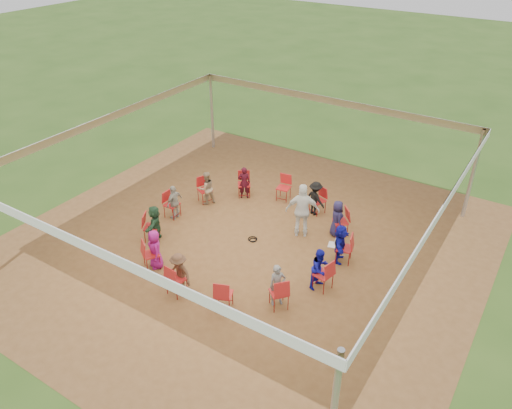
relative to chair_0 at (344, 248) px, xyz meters
The scene contains 30 objects.
ground 2.87m from the chair_0, 165.07° to the right, with size 80.00×80.00×0.00m, color #2E4E18.
dirt_patch 2.87m from the chair_0, 165.07° to the right, with size 13.00×13.00×0.00m, color brown.
tent 3.42m from the chair_0, 165.07° to the right, with size 10.33×10.33×3.00m.
chair_0 is the anchor object (origin of this frame).
chair_1 1.36m from the chair_0, 118.77° to the left, with size 0.42×0.44×0.90m, color red, non-canonical shape.
chair_2 2.63m from the chair_0, 132.62° to the left, with size 0.42×0.44×0.90m, color red, non-canonical shape.
chair_3 3.76m from the chair_0, 146.47° to the left, with size 0.42×0.44×0.90m, color red, non-canonical shape.
chair_4 4.66m from the chair_0, 160.31° to the left, with size 0.42×0.44×0.90m, color red, non-canonical shape.
chair_5 5.30m from the chair_0, behind, with size 0.42×0.44×0.90m, color red, non-canonical shape.
chair_6 5.62m from the chair_0, behind, with size 0.42×0.44×0.90m, color red, non-canonical shape.
chair_7 5.62m from the chair_0, 158.15° to the right, with size 0.42×0.44×0.90m, color red, non-canonical shape.
chair_8 5.30m from the chair_0, 144.30° to the right, with size 0.42×0.44×0.90m, color red, non-canonical shape.
chair_9 4.66m from the chair_0, 130.46° to the right, with size 0.42×0.44×0.90m, color red, non-canonical shape.
chair_10 3.76m from the chair_0, 116.61° to the right, with size 0.42×0.44×0.90m, color red, non-canonical shape.
chair_11 2.63m from the chair_0, 102.77° to the right, with size 0.42×0.44×0.90m, color red, non-canonical shape.
chair_12 1.36m from the chair_0, 88.92° to the right, with size 0.42×0.44×0.90m, color red, non-canonical shape.
person_seated_0 0.18m from the chair_0, 165.07° to the right, with size 1.07×0.40×1.15m, color #101296.
person_seated_1 1.34m from the chair_0, 123.79° to the left, with size 0.56×0.32×1.15m, color #201C41.
person_seated_2 2.58m from the chair_0, 134.98° to the left, with size 0.75×0.37×1.15m, color black.
person_seated_3 4.57m from the chair_0, 161.17° to the left, with size 0.42×0.28×1.15m, color #380915.
person_seated_4 5.19m from the chair_0, behind, with size 0.56×0.32×1.15m, color #998263.
person_seated_5 5.51m from the chair_0, behind, with size 0.68×0.35×1.15m, color #9E9A8D.
person_seated_6 5.51m from the chair_0, 158.30° to the right, with size 1.07×0.40×1.15m, color #23472E.
person_seated_7 5.19m from the chair_0, 144.77° to the right, with size 0.56×0.32×1.15m, color #931473.
person_seated_8 4.57m from the chair_0, 131.31° to the right, with size 0.75×0.37×1.15m, color brown.
person_seated_9 2.58m from the chair_0, 105.13° to the right, with size 0.42×0.28×1.15m, color slate.
person_seated_10 1.34m from the chair_0, 93.94° to the right, with size 0.56×0.32×1.15m, color #101296.
standing_person 1.74m from the chair_0, 161.75° to the left, with size 1.01×0.52×1.72m, color white.
cable_coil 2.78m from the chair_0, 169.67° to the right, with size 0.37×0.37×0.03m.
laptop 0.30m from the chair_0, 165.07° to the right, with size 0.31×0.36×0.21m.
Camera 1 is at (6.74, -10.02, 8.56)m, focal length 35.00 mm.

